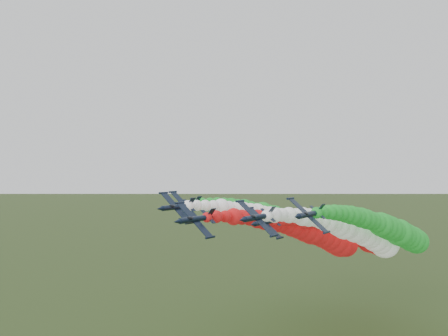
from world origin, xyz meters
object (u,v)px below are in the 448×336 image
Objects in this scene: jet_lead at (317,235)px; jet_trail at (354,235)px; jet_outer_left at (290,221)px; jet_inner_right at (360,234)px; jet_outer_right at (393,231)px; jet_inner_left at (293,225)px.

jet_lead is 1.00× the size of jet_trail.
jet_outer_left is 1.00× the size of jet_trail.
jet_trail is (-6.30, 13.11, -2.49)m from jet_inner_right.
jet_lead is 23.44m from jet_outer_right.
jet_outer_right is 1.00× the size of jet_trail.
jet_outer_left is 37.00m from jet_outer_right.
jet_lead is 12.43m from jet_inner_left.
jet_lead reaches higher than jet_trail.
jet_outer_right reaches higher than jet_trail.
jet_trail is at bearing 42.21° from jet_inner_left.
jet_inner_left is at bearing -165.45° from jet_outer_right.
jet_outer_left is at bearing 161.41° from jet_inner_right.
jet_lead is 24.15m from jet_outer_left.
jet_inner_right is 14.76m from jet_trail.
jet_trail is (4.73, 19.81, -1.98)m from jet_lead.
jet_inner_right reaches higher than jet_trail.
jet_inner_left is 12.73m from jet_outer_left.
jet_outer_left is (-17.70, 16.37, 1.42)m from jet_lead.
jet_trail is (15.69, 14.23, -3.77)m from jet_inner_left.
jet_outer_left is at bearing 137.25° from jet_lead.
jet_outer_left is at bearing 121.99° from jet_inner_left.
jet_outer_right is at bearing -23.91° from jet_trail.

